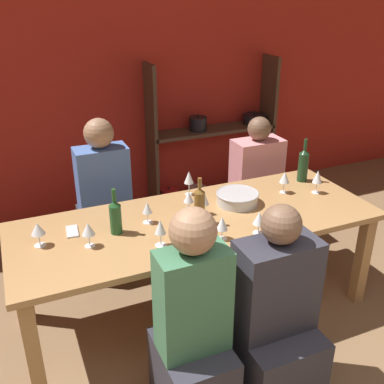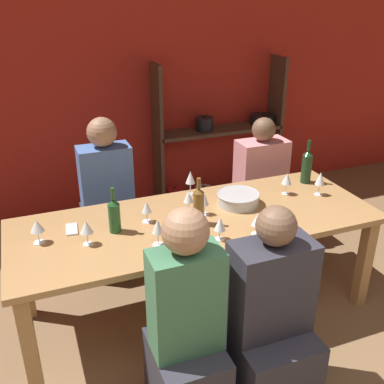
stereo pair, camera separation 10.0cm
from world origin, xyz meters
name	(u,v)px [view 1 (the left image)]	position (x,y,z in m)	size (l,w,h in m)	color
wall_back_red	(106,77)	(0.00, 3.83, 1.35)	(8.80, 0.06, 2.70)	red
shelf_unit	(215,151)	(1.08, 3.63, 0.52)	(1.38, 0.30, 1.48)	#4C3828
dining_table	(198,230)	(0.11, 1.91, 0.66)	(2.42, 0.90, 0.74)	#AD7F4C
mixing_bowl	(237,198)	(0.45, 2.00, 0.79)	(0.30, 0.30, 0.08)	#B7BABC
wine_bottle_green	(303,164)	(1.12, 2.16, 0.88)	(0.08, 0.08, 0.34)	#19381E
wine_bottle_dark	(200,205)	(0.09, 1.84, 0.87)	(0.07, 0.07, 0.32)	brown
wine_bottle_amber	(115,216)	(-0.43, 1.94, 0.86)	(0.07, 0.07, 0.30)	#1E4C23
wine_glass_empty_a	(88,229)	(-0.62, 1.84, 0.86)	(0.08, 0.08, 0.16)	white
wine_glass_empty_b	(189,178)	(0.20, 2.28, 0.88)	(0.07, 0.07, 0.18)	white
wine_glass_red_a	(285,178)	(0.86, 2.03, 0.86)	(0.07, 0.07, 0.17)	white
wine_glass_empty_c	(205,199)	(0.17, 1.95, 0.85)	(0.06, 0.06, 0.16)	white
wine_glass_white_a	(259,219)	(0.37, 1.58, 0.84)	(0.08, 0.08, 0.15)	white
wine_glass_white_b	(187,212)	(0.00, 1.83, 0.85)	(0.07, 0.07, 0.15)	white
wine_glass_white_c	(189,198)	(0.08, 1.99, 0.86)	(0.07, 0.07, 0.16)	white
wine_glass_white_d	(317,177)	(1.08, 1.93, 0.87)	(0.07, 0.07, 0.18)	white
wine_glass_empty_d	(160,228)	(-0.23, 1.68, 0.86)	(0.07, 0.07, 0.17)	white
wine_glass_red_b	(147,209)	(-0.21, 1.98, 0.85)	(0.06, 0.06, 0.15)	white
wine_glass_white_e	(222,224)	(0.13, 1.61, 0.85)	(0.07, 0.07, 0.15)	white
wine_glass_empty_e	(38,229)	(-0.89, 1.96, 0.85)	(0.08, 0.08, 0.15)	white
cell_phone	(72,231)	(-0.69, 2.05, 0.75)	(0.08, 0.16, 0.01)	silver
person_near_a	(272,326)	(0.22, 1.14, 0.42)	(0.44, 0.54, 1.17)	#2D2D38
person_far_a	(106,215)	(-0.34, 2.72, 0.47)	(0.40, 0.50, 1.26)	#2D2D38
person_near_b	(193,342)	(-0.26, 1.15, 0.47)	(0.36, 0.45, 1.24)	#2D2D38
person_far_b	(255,196)	(1.01, 2.66, 0.41)	(0.43, 0.54, 1.14)	#2D2D38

